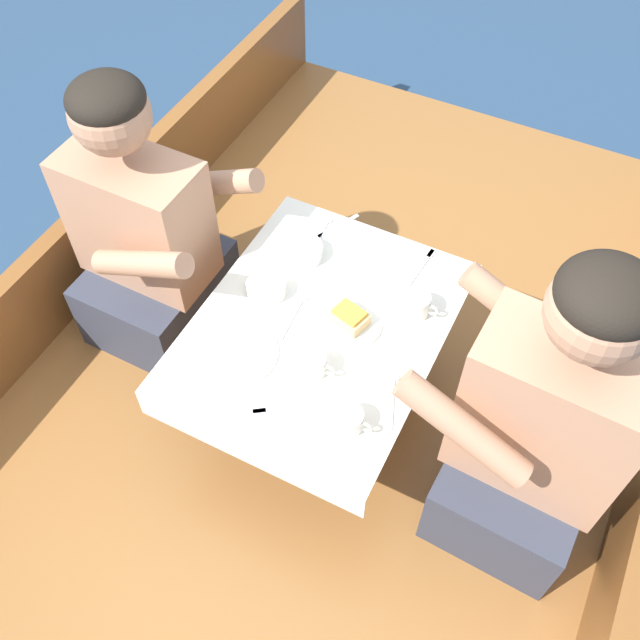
# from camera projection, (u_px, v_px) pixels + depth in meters

# --- Properties ---
(ground_plane) EXTENTS (60.00, 60.00, 0.00)m
(ground_plane) POSITION_uv_depth(u_px,v_px,m) (334.00, 427.00, 2.61)
(ground_plane) COLOR navy
(boat_deck) EXTENTS (1.94, 3.06, 0.36)m
(boat_deck) POSITION_uv_depth(u_px,v_px,m) (335.00, 401.00, 2.47)
(boat_deck) COLOR brown
(boat_deck) RESTS_ON ground_plane
(gunwale_port) EXTENTS (0.06, 3.06, 0.33)m
(gunwale_port) POSITION_uv_depth(u_px,v_px,m) (92.00, 243.00, 2.46)
(gunwale_port) COLOR brown
(gunwale_port) RESTS_ON boat_deck
(cockpit_table) EXTENTS (0.65, 0.81, 0.40)m
(cockpit_table) POSITION_uv_depth(u_px,v_px,m) (320.00, 333.00, 1.98)
(cockpit_table) COLOR #B2B2B7
(cockpit_table) RESTS_ON boat_deck
(person_port) EXTENTS (0.53, 0.44, 0.94)m
(person_port) POSITION_uv_depth(u_px,v_px,m) (146.00, 240.00, 2.16)
(person_port) COLOR #333847
(person_port) RESTS_ON boat_deck
(person_starboard) EXTENTS (0.54, 0.46, 1.00)m
(person_starboard) POSITION_uv_depth(u_px,v_px,m) (537.00, 432.00, 1.74)
(person_starboard) COLOR #333847
(person_starboard) RESTS_ON boat_deck
(plate_sandwich) EXTENTS (0.18, 0.18, 0.01)m
(plate_sandwich) POSITION_uv_depth(u_px,v_px,m) (349.00, 323.00, 1.94)
(plate_sandwich) COLOR silver
(plate_sandwich) RESTS_ON cockpit_table
(plate_bread) EXTENTS (0.20, 0.20, 0.01)m
(plate_bread) POSITION_uv_depth(u_px,v_px,m) (240.00, 353.00, 1.88)
(plate_bread) COLOR silver
(plate_bread) RESTS_ON cockpit_table
(sandwich) EXTENTS (0.11, 0.09, 0.05)m
(sandwich) POSITION_uv_depth(u_px,v_px,m) (349.00, 317.00, 1.92)
(sandwich) COLOR tan
(sandwich) RESTS_ON plate_sandwich
(bowl_port_near) EXTENTS (0.12, 0.12, 0.04)m
(bowl_port_near) POSITION_uv_depth(u_px,v_px,m) (302.00, 250.00, 2.08)
(bowl_port_near) COLOR silver
(bowl_port_near) RESTS_ON cockpit_table
(bowl_starboard_near) EXTENTS (0.11, 0.11, 0.04)m
(bowl_starboard_near) POSITION_uv_depth(u_px,v_px,m) (266.00, 287.00, 2.00)
(bowl_starboard_near) COLOR silver
(bowl_starboard_near) RESTS_ON cockpit_table
(coffee_cup_port) EXTENTS (0.11, 0.08, 0.07)m
(coffee_cup_port) POSITION_uv_depth(u_px,v_px,m) (416.00, 304.00, 1.94)
(coffee_cup_port) COLOR silver
(coffee_cup_port) RESTS_ON cockpit_table
(coffee_cup_starboard) EXTENTS (0.11, 0.08, 0.06)m
(coffee_cup_starboard) POSITION_uv_depth(u_px,v_px,m) (348.00, 420.00, 1.73)
(coffee_cup_starboard) COLOR silver
(coffee_cup_starboard) RESTS_ON cockpit_table
(coffee_cup_center) EXTENTS (0.10, 0.07, 0.06)m
(coffee_cup_center) POSITION_uv_depth(u_px,v_px,m) (313.00, 364.00, 1.83)
(coffee_cup_center) COLOR silver
(coffee_cup_center) RESTS_ON cockpit_table
(utensil_fork_starboard) EXTENTS (0.15, 0.11, 0.00)m
(utensil_fork_starboard) POSITION_uv_depth(u_px,v_px,m) (239.00, 413.00, 1.78)
(utensil_fork_starboard) COLOR silver
(utensil_fork_starboard) RESTS_ON cockpit_table
(utensil_spoon_center) EXTENTS (0.05, 0.17, 0.01)m
(utensil_spoon_center) POSITION_uv_depth(u_px,v_px,m) (323.00, 229.00, 2.16)
(utensil_spoon_center) COLOR silver
(utensil_spoon_center) RESTS_ON cockpit_table
(utensil_knife_port) EXTENTS (0.09, 0.16, 0.00)m
(utensil_knife_port) POSITION_uv_depth(u_px,v_px,m) (336.00, 227.00, 2.17)
(utensil_knife_port) COLOR silver
(utensil_knife_port) RESTS_ON cockpit_table
(utensil_spoon_port) EXTENTS (0.04, 0.17, 0.01)m
(utensil_spoon_port) POSITION_uv_depth(u_px,v_px,m) (296.00, 309.00, 1.98)
(utensil_spoon_port) COLOR silver
(utensil_spoon_port) RESTS_ON cockpit_table
(utensil_fork_port) EXTENTS (0.03, 0.17, 0.00)m
(utensil_fork_port) POSITION_uv_depth(u_px,v_px,m) (423.00, 264.00, 2.08)
(utensil_fork_port) COLOR silver
(utensil_fork_port) RESTS_ON cockpit_table
(utensil_spoon_starboard) EXTENTS (0.08, 0.16, 0.01)m
(utensil_spoon_starboard) POSITION_uv_depth(u_px,v_px,m) (392.00, 390.00, 1.82)
(utensil_spoon_starboard) COLOR silver
(utensil_spoon_starboard) RESTS_ON cockpit_table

